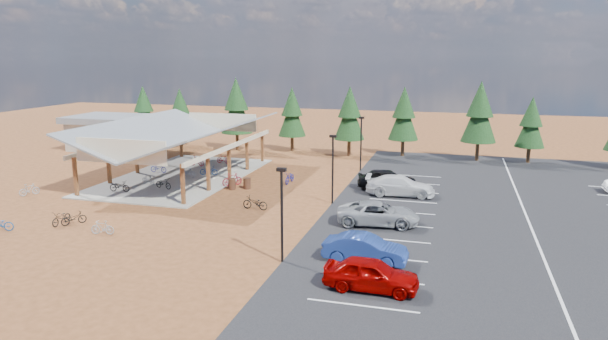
# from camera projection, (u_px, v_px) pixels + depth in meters

# --- Properties ---
(ground) EXTENTS (140.00, 140.00, 0.00)m
(ground) POSITION_uv_depth(u_px,v_px,m) (260.00, 206.00, 39.61)
(ground) COLOR #593017
(ground) RESTS_ON ground
(asphalt_lot) EXTENTS (27.00, 44.00, 0.04)m
(asphalt_lot) POSITION_uv_depth(u_px,v_px,m) (525.00, 214.00, 37.51)
(asphalt_lot) COLOR black
(asphalt_lot) RESTS_ON ground
(concrete_pad) EXTENTS (10.60, 18.60, 0.10)m
(concrete_pad) POSITION_uv_depth(u_px,v_px,m) (183.00, 176.00, 48.84)
(concrete_pad) COLOR gray
(concrete_pad) RESTS_ON ground
(bike_pavilion) EXTENTS (11.65, 19.40, 4.97)m
(bike_pavilion) POSITION_uv_depth(u_px,v_px,m) (181.00, 135.00, 48.05)
(bike_pavilion) COLOR #593419
(bike_pavilion) RESTS_ON concrete_pad
(outbuilding) EXTENTS (11.00, 7.00, 3.90)m
(outbuilding) POSITION_uv_depth(u_px,v_px,m) (118.00, 132.00, 62.50)
(outbuilding) COLOR #ADA593
(outbuilding) RESTS_ON ground
(lamp_post_0) EXTENTS (0.50, 0.25, 5.14)m
(lamp_post_0) POSITION_uv_depth(u_px,v_px,m) (282.00, 208.00, 28.25)
(lamp_post_0) COLOR black
(lamp_post_0) RESTS_ON ground
(lamp_post_1) EXTENTS (0.50, 0.25, 5.14)m
(lamp_post_1) POSITION_uv_depth(u_px,v_px,m) (333.00, 164.00, 39.54)
(lamp_post_1) COLOR black
(lamp_post_1) RESTS_ON ground
(lamp_post_2) EXTENTS (0.50, 0.25, 5.14)m
(lamp_post_2) POSITION_uv_depth(u_px,v_px,m) (361.00, 140.00, 50.83)
(lamp_post_2) COLOR black
(lamp_post_2) RESTS_ON ground
(trash_bin_0) EXTENTS (0.60, 0.60, 0.90)m
(trash_bin_0) POSITION_uv_depth(u_px,v_px,m) (247.00, 183.00, 44.46)
(trash_bin_0) COLOR #3E2316
(trash_bin_0) RESTS_ON ground
(trash_bin_1) EXTENTS (0.60, 0.60, 0.90)m
(trash_bin_1) POSITION_uv_depth(u_px,v_px,m) (232.00, 184.00, 44.25)
(trash_bin_1) COLOR #3E2316
(trash_bin_1) RESTS_ON ground
(pine_0) EXTENTS (3.05, 3.05, 7.10)m
(pine_0) POSITION_uv_depth(u_px,v_px,m) (144.00, 109.00, 66.16)
(pine_0) COLOR #382314
(pine_0) RESTS_ON ground
(pine_1) EXTENTS (2.96, 2.96, 6.90)m
(pine_1) POSITION_uv_depth(u_px,v_px,m) (180.00, 111.00, 64.53)
(pine_1) COLOR #382314
(pine_1) RESTS_ON ground
(pine_2) EXTENTS (3.56, 3.56, 8.29)m
(pine_2) POSITION_uv_depth(u_px,v_px,m) (236.00, 106.00, 61.43)
(pine_2) COLOR #382314
(pine_2) RESTS_ON ground
(pine_3) EXTENTS (3.11, 3.11, 7.25)m
(pine_3) POSITION_uv_depth(u_px,v_px,m) (292.00, 112.00, 60.91)
(pine_3) COLOR #382314
(pine_3) RESTS_ON ground
(pine_4) EXTENTS (3.25, 3.25, 7.56)m
(pine_4) POSITION_uv_depth(u_px,v_px,m) (350.00, 114.00, 57.91)
(pine_4) COLOR #382314
(pine_4) RESTS_ON ground
(pine_5) EXTENTS (3.22, 3.22, 7.51)m
(pine_5) POSITION_uv_depth(u_px,v_px,m) (404.00, 114.00, 57.85)
(pine_5) COLOR #382314
(pine_5) RESTS_ON ground
(pine_6) EXTENTS (3.54, 3.54, 8.24)m
(pine_6) POSITION_uv_depth(u_px,v_px,m) (480.00, 112.00, 55.17)
(pine_6) COLOR #382314
(pine_6) RESTS_ON ground
(pine_7) EXTENTS (2.89, 2.89, 6.74)m
(pine_7) POSITION_uv_depth(u_px,v_px,m) (531.00, 123.00, 54.33)
(pine_7) COLOR #382314
(pine_7) RESTS_ON ground
(bike_0) EXTENTS (1.75, 0.70, 0.90)m
(bike_0) POSITION_uv_depth(u_px,v_px,m) (120.00, 186.00, 43.14)
(bike_0) COLOR black
(bike_0) RESTS_ON concrete_pad
(bike_1) EXTENTS (1.54, 0.84, 0.89)m
(bike_1) POSITION_uv_depth(u_px,v_px,m) (148.00, 179.00, 45.52)
(bike_1) COLOR gray
(bike_1) RESTS_ON concrete_pad
(bike_2) EXTENTS (1.60, 0.60, 0.84)m
(bike_2) POSITION_uv_depth(u_px,v_px,m) (158.00, 168.00, 50.20)
(bike_2) COLOR #12129A
(bike_2) RESTS_ON concrete_pad
(bike_3) EXTENTS (1.75, 0.78, 1.02)m
(bike_3) POSITION_uv_depth(u_px,v_px,m) (197.00, 161.00, 53.03)
(bike_3) COLOR maroon
(bike_3) RESTS_ON concrete_pad
(bike_4) EXTENTS (1.77, 1.06, 0.88)m
(bike_4) POSITION_uv_depth(u_px,v_px,m) (163.00, 183.00, 44.14)
(bike_4) COLOR black
(bike_4) RESTS_ON concrete_pad
(bike_5) EXTENTS (1.73, 0.83, 1.00)m
(bike_5) POSITION_uv_depth(u_px,v_px,m) (188.00, 172.00, 48.08)
(bike_5) COLOR #9DA0A6
(bike_5) RESTS_ON concrete_pad
(bike_6) EXTENTS (1.71, 0.85, 0.86)m
(bike_6) POSITION_uv_depth(u_px,v_px,m) (209.00, 170.00, 49.04)
(bike_6) COLOR navy
(bike_6) RESTS_ON concrete_pad
(bike_7) EXTENTS (1.51, 0.59, 0.89)m
(bike_7) POSITION_uv_depth(u_px,v_px,m) (223.00, 159.00, 54.31)
(bike_7) COLOR maroon
(bike_7) RESTS_ON concrete_pad
(bike_8) EXTENTS (0.66, 1.76, 0.91)m
(bike_8) POSITION_uv_depth(u_px,v_px,m) (61.00, 218.00, 35.16)
(bike_8) COLOR black
(bike_8) RESTS_ON ground
(bike_9) EXTENTS (1.16, 1.55, 0.93)m
(bike_9) POSITION_uv_depth(u_px,v_px,m) (29.00, 190.00, 42.40)
(bike_9) COLOR #9C9EA4
(bike_9) RESTS_ON ground
(bike_12) EXTENTS (1.40, 1.62, 0.84)m
(bike_12) POSITION_uv_depth(u_px,v_px,m) (74.00, 218.00, 35.18)
(bike_12) COLOR black
(bike_12) RESTS_ON ground
(bike_13) EXTENTS (1.53, 0.67, 0.89)m
(bike_13) POSITION_uv_depth(u_px,v_px,m) (102.00, 228.00, 33.19)
(bike_13) COLOR #9EA1A6
(bike_13) RESTS_ON ground
(bike_14) EXTENTS (0.76, 1.95, 1.01)m
(bike_14) POSITION_uv_depth(u_px,v_px,m) (290.00, 177.00, 46.42)
(bike_14) COLOR #10188F
(bike_14) RESTS_ON ground
(bike_15) EXTENTS (1.55, 1.73, 1.09)m
(bike_15) POSITION_uv_depth(u_px,v_px,m) (232.00, 179.00, 45.51)
(bike_15) COLOR maroon
(bike_15) RESTS_ON ground
(bike_16) EXTENTS (1.95, 0.83, 1.00)m
(bike_16) POSITION_uv_depth(u_px,v_px,m) (255.00, 203.00, 38.52)
(bike_16) COLOR black
(bike_16) RESTS_ON ground
(car_0) EXTENTS (4.50, 1.89, 1.52)m
(car_0) POSITION_uv_depth(u_px,v_px,m) (371.00, 274.00, 25.29)
(car_0) COLOR #860100
(car_0) RESTS_ON asphalt_lot
(car_1) EXTENTS (4.52, 1.76, 1.47)m
(car_1) POSITION_uv_depth(u_px,v_px,m) (365.00, 249.00, 28.65)
(car_1) COLOR navy
(car_1) RESTS_ON asphalt_lot
(car_2) EXTENTS (5.54, 3.04, 1.47)m
(car_2) POSITION_uv_depth(u_px,v_px,m) (378.00, 213.00, 34.98)
(car_2) COLOR gray
(car_2) RESTS_ON asphalt_lot
(car_3) EXTENTS (5.44, 2.49, 1.54)m
(car_3) POSITION_uv_depth(u_px,v_px,m) (400.00, 186.00, 42.20)
(car_3) COLOR silver
(car_3) RESTS_ON asphalt_lot
(car_4) EXTENTS (5.06, 2.78, 1.63)m
(car_4) POSITION_uv_depth(u_px,v_px,m) (387.00, 179.00, 44.30)
(car_4) COLOR black
(car_4) RESTS_ON asphalt_lot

